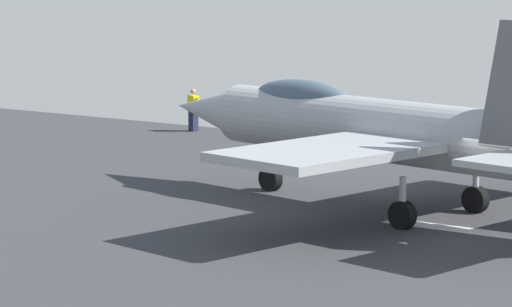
# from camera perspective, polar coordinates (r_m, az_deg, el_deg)

# --- Properties ---
(ground_plane) EXTENTS (400.00, 400.00, 0.00)m
(ground_plane) POSITION_cam_1_polar(r_m,az_deg,el_deg) (35.63, 10.54, -3.44)
(ground_plane) COLOR slate
(runway_strip) EXTENTS (240.00, 26.00, 0.02)m
(runway_strip) POSITION_cam_1_polar(r_m,az_deg,el_deg) (35.62, 10.57, -3.42)
(runway_strip) COLOR #363739
(runway_strip) RESTS_ON ground
(fighter_jet) EXTENTS (16.93, 13.42, 5.55)m
(fighter_jet) POSITION_cam_1_polar(r_m,az_deg,el_deg) (38.04, 5.74, 1.04)
(fighter_jet) COLOR #9EA0A1
(fighter_jet) RESTS_ON ground
(crew_person) EXTENTS (0.67, 0.41, 1.74)m
(crew_person) POSITION_cam_1_polar(r_m,az_deg,el_deg) (55.08, -2.64, 1.82)
(crew_person) COLOR #1E2338
(crew_person) RESTS_ON ground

